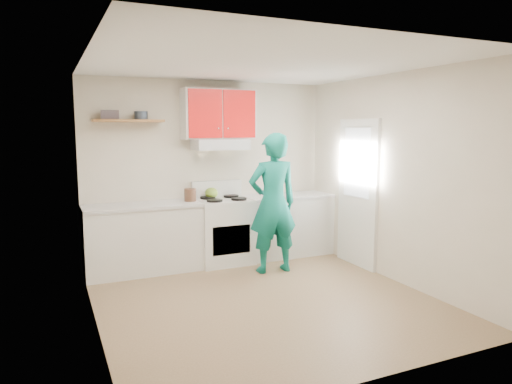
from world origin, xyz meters
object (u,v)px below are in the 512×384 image
crock (190,196)px  person (273,203)px  kettle (211,193)px  stove (223,231)px  tin (141,115)px

crock → person: 1.16m
kettle → crock: crock is taller
crock → person: person is taller
stove → person: size_ratio=0.49×
stove → crock: (-0.48, 0.02, 0.54)m
kettle → person: person is taller
tin → stove: bearing=-10.3°
person → tin: bearing=-27.0°
tin → crock: bearing=-16.2°
tin → kettle: (0.95, -0.05, -1.09)m
kettle → person: bearing=-33.7°
stove → person: bearing=-56.0°
stove → tin: 1.97m
person → kettle: bearing=-52.3°
tin → person: 2.11m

